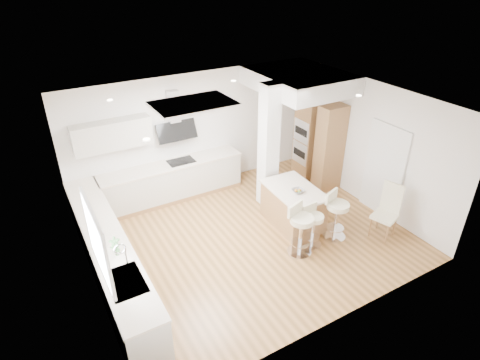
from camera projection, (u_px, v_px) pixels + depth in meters
ground at (249, 237)px, 8.16m from camera, size 6.00×6.00×0.00m
ceiling at (249, 237)px, 8.16m from camera, size 6.00×5.00×0.02m
wall_back at (194, 133)px, 9.37m from camera, size 6.00×0.04×2.80m
wall_left at (83, 224)px, 6.17m from camera, size 0.04×5.00×2.80m
wall_right at (367, 144)px, 8.79m from camera, size 0.04×5.00×2.80m
skylight at (194, 104)px, 6.92m from camera, size 4.10×2.10×0.06m
window_left at (96, 239)px, 5.36m from camera, size 0.06×1.28×1.07m
doorway_right at (384, 172)px, 8.52m from camera, size 0.05×1.00×2.10m
counter_left at (109, 257)px, 6.93m from camera, size 0.63×4.50×1.35m
counter_back at (164, 173)px, 9.10m from camera, size 3.62×0.63×2.50m
pillar at (269, 147)px, 8.65m from camera, size 0.35×0.35×2.80m
soffit at (299, 80)px, 8.86m from camera, size 1.78×2.20×0.40m
oven_column at (318, 142)px, 9.74m from camera, size 0.63×1.21×2.10m
peninsula at (293, 206)px, 8.42m from camera, size 0.97×1.41×0.90m
bar_stool_a at (300, 227)px, 7.47m from camera, size 0.58×0.58×1.04m
bar_stool_b at (313, 224)px, 7.73m from camera, size 0.42×0.42×0.88m
bar_stool_c at (336, 213)px, 7.91m from camera, size 0.58×0.58×1.02m
dining_chair at (388, 208)px, 7.98m from camera, size 0.56×0.56×1.15m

